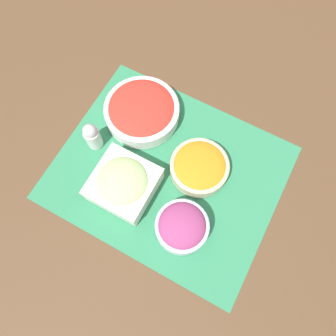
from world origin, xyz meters
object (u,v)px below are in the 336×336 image
carrot_bowl (199,167)px  cucumber_bowl (124,184)px  pepper_shaker (92,136)px  onion_bowl (182,227)px  tomato_bowl (142,110)px

carrot_bowl → cucumber_bowl: bearing=-137.2°
cucumber_bowl → pepper_shaker: size_ratio=1.59×
onion_bowl → pepper_shaker: (-0.30, 0.09, 0.00)m
carrot_bowl → onion_bowl: bearing=-78.7°
cucumber_bowl → tomato_bowl: 0.21m
pepper_shaker → cucumber_bowl: bearing=-27.6°
tomato_bowl → onion_bowl: size_ratio=1.60×
carrot_bowl → tomato_bowl: 0.22m
carrot_bowl → cucumber_bowl: (-0.14, -0.13, 0.01)m
cucumber_bowl → tomato_bowl: size_ratio=0.73×
carrot_bowl → pepper_shaker: pepper_shaker is taller
cucumber_bowl → tomato_bowl: bearing=108.0°
onion_bowl → pepper_shaker: pepper_shaker is taller
pepper_shaker → onion_bowl: bearing=-17.2°
carrot_bowl → tomato_bowl: size_ratio=0.74×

